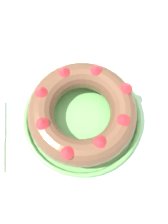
% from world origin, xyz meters
% --- Properties ---
extents(ground_plane, '(8.00, 8.00, 0.00)m').
position_xyz_m(ground_plane, '(0.00, 0.00, 0.00)').
color(ground_plane, gray).
extents(dining_table, '(1.32, 0.91, 0.72)m').
position_xyz_m(dining_table, '(0.00, 0.00, 0.63)').
color(dining_table, silver).
rests_on(dining_table, ground_plane).
extents(serving_dish, '(0.31, 0.31, 0.02)m').
position_xyz_m(serving_dish, '(0.00, -0.01, 0.73)').
color(serving_dish, '#6BB760').
rests_on(serving_dish, dining_table).
extents(bundt_cake, '(0.27, 0.27, 0.08)m').
position_xyz_m(bundt_cake, '(0.00, -0.01, 0.78)').
color(bundt_cake, brown).
rests_on(bundt_cake, serving_dish).
extents(cake_knife, '(0.02, 0.19, 0.01)m').
position_xyz_m(cake_knife, '(-0.21, -0.05, 0.73)').
color(cake_knife, white).
rests_on(cake_knife, dining_table).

